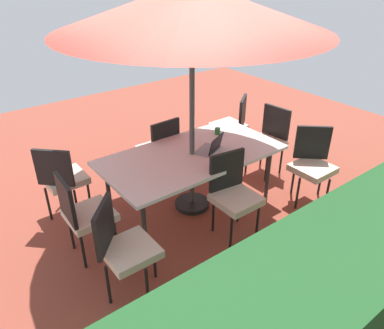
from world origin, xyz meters
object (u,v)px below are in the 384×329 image
at_px(chair_north, 233,192).
at_px(cup, 218,131).
at_px(chair_southwest, 232,123).
at_px(chair_northwest, 312,162).
at_px(chair_west, 269,138).
at_px(chair_northeast, 123,245).
at_px(chair_south, 160,147).
at_px(dining_table, 192,157).
at_px(chair_southeast, 62,177).
at_px(patio_umbrella, 192,8).
at_px(laptop, 211,148).
at_px(chair_east, 83,212).

relative_size(chair_north, cup, 11.20).
height_order(chair_southwest, chair_north, same).
bearing_deg(chair_northwest, chair_west, 124.78).
xyz_separation_m(chair_northeast, chair_northwest, (-2.66, 0.06, 0.00)).
xyz_separation_m(chair_northwest, chair_north, (1.27, -0.10, 0.00)).
xyz_separation_m(chair_south, chair_southwest, (-1.37, -0.03, 0.00)).
bearing_deg(cup, chair_north, 58.98).
height_order(dining_table, chair_southeast, chair_southeast).
distance_m(patio_umbrella, chair_southeast, 2.40).
relative_size(chair_northeast, chair_northwest, 1.00).
xyz_separation_m(patio_umbrella, chair_north, (-0.05, 0.69, -1.84)).
height_order(chair_northeast, laptop, chair_northeast).
height_order(chair_south, chair_southeast, same).
bearing_deg(chair_east, chair_west, -85.61).
height_order(chair_northeast, chair_southeast, same).
bearing_deg(chair_northeast, chair_west, -31.56).
xyz_separation_m(dining_table, chair_south, (-0.01, -0.74, -0.16)).
bearing_deg(chair_northeast, chair_east, 49.41).
bearing_deg(chair_southeast, chair_west, -149.33).
distance_m(chair_south, chair_north, 1.43).
xyz_separation_m(chair_southeast, chair_west, (-2.77, 0.73, 0.00)).
relative_size(chair_north, laptop, 2.49).
xyz_separation_m(dining_table, patio_umbrella, (0.00, 0.00, 1.67)).
distance_m(patio_umbrella, chair_northwest, 2.40).
xyz_separation_m(chair_northeast, chair_east, (0.08, -0.69, 0.00)).
bearing_deg(chair_north, laptop, 81.82).
xyz_separation_m(chair_south, laptop, (-0.21, 0.82, 0.26)).
relative_size(chair_southwest, laptop, 2.49).
bearing_deg(dining_table, chair_west, -178.02).
relative_size(chair_southeast, chair_north, 1.00).
relative_size(dining_table, chair_south, 2.23).
xyz_separation_m(chair_northeast, chair_southwest, (-2.72, -1.49, 0.00)).
distance_m(patio_umbrella, chair_south, 1.98).
relative_size(dining_table, chair_northeast, 2.23).
relative_size(chair_east, laptop, 2.49).
bearing_deg(chair_west, chair_northwest, -13.03).
relative_size(chair_west, cup, 11.20).
distance_m(chair_south, laptop, 0.89).
xyz_separation_m(patio_umbrella, cup, (-0.61, -0.24, -1.58)).
xyz_separation_m(chair_northeast, laptop, (-1.56, -0.64, 0.26)).
height_order(patio_umbrella, cup, patio_umbrella).
bearing_deg(chair_west, laptop, -89.30).
distance_m(chair_southwest, chair_north, 1.97).
relative_size(chair_west, laptop, 2.49).
xyz_separation_m(chair_south, chair_southeast, (1.35, -0.04, 0.00)).
xyz_separation_m(chair_south, chair_west, (-1.42, 0.69, 0.00)).
bearing_deg(laptop, chair_south, -100.08).
bearing_deg(chair_southeast, laptop, -163.63).
distance_m(dining_table, chair_southeast, 1.56).
height_order(dining_table, cup, cup).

